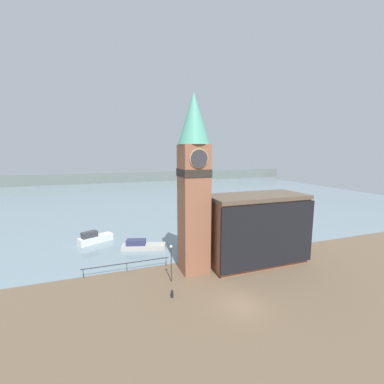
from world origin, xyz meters
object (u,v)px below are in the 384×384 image
Objects in this scene: lamp_post at (171,257)px; mooring_bollard_near at (172,293)px; clock_tower at (194,180)px; pier_building at (256,229)px; boat_near at (142,245)px; boat_far at (94,238)px.

mooring_bollard_near is at bearing -104.13° from lamp_post.
lamp_post is (-3.40, -1.86, -8.42)m from clock_tower.
boat_near is at bearing 143.52° from pier_building.
clock_tower reaches higher than boat_near.
boat_near is 11.86m from lamp_post.
boat_far is at bearing 159.12° from boat_near.
clock_tower is 11.03m from pier_building.
clock_tower reaches higher than lamp_post.
pier_building is 12.25m from lamp_post.
clock_tower is at bearing 28.64° from lamp_post.
boat_near is 1.57× the size of lamp_post.
clock_tower reaches higher than pier_building.
clock_tower is at bearing -77.86° from boat_far.
boat_near is (-13.63, 10.08, -4.10)m from pier_building.
pier_building is at bearing 19.56° from mooring_bollard_near.
boat_far is 21.38m from mooring_bollard_near.
lamp_post is at bearing 75.87° from mooring_bollard_near.
pier_building is 14.26m from mooring_bollard_near.
boat_far is (-6.88, 5.31, 0.24)m from boat_near.
pier_building is 25.94m from boat_far.
clock_tower is 12.78m from mooring_bollard_near.
mooring_bollard_near is 4.14m from lamp_post.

